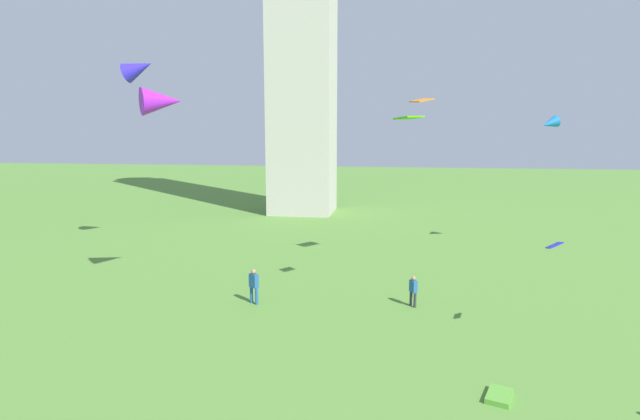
{
  "coord_description": "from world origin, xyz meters",
  "views": [
    {
      "loc": [
        2.73,
        -7.85,
        8.84
      ],
      "look_at": [
        -1.19,
        16.82,
        4.95
      ],
      "focal_mm": 28.35,
      "sensor_mm": 36.0,
      "label": 1
    }
  ],
  "objects_px": {
    "kite_flying_2": "(409,118)",
    "kite_flying_4": "(549,123)",
    "kite_flying_3": "(554,245)",
    "kite_flying_5": "(422,100)",
    "person_1": "(254,284)",
    "kite_flying_0": "(162,101)",
    "kite_flying_1": "(139,68)",
    "kite_bundle_0": "(499,396)",
    "person_2": "(413,289)"
  },
  "relations": [
    {
      "from": "kite_flying_3",
      "to": "kite_flying_5",
      "type": "height_order",
      "value": "kite_flying_5"
    },
    {
      "from": "kite_flying_2",
      "to": "kite_flying_5",
      "type": "relative_size",
      "value": 1.72
    },
    {
      "from": "kite_flying_0",
      "to": "kite_bundle_0",
      "type": "bearing_deg",
      "value": -155.6
    },
    {
      "from": "kite_flying_0",
      "to": "kite_flying_2",
      "type": "height_order",
      "value": "kite_flying_0"
    },
    {
      "from": "person_1",
      "to": "kite_flying_1",
      "type": "relative_size",
      "value": 0.77
    },
    {
      "from": "kite_flying_1",
      "to": "kite_flying_5",
      "type": "distance_m",
      "value": 21.19
    },
    {
      "from": "kite_flying_3",
      "to": "kite_flying_5",
      "type": "xyz_separation_m",
      "value": [
        -5.35,
        2.8,
        5.98
      ]
    },
    {
      "from": "person_1",
      "to": "person_2",
      "type": "distance_m",
      "value": 8.18
    },
    {
      "from": "person_2",
      "to": "kite_flying_5",
      "type": "distance_m",
      "value": 9.42
    },
    {
      "from": "person_1",
      "to": "kite_flying_1",
      "type": "bearing_deg",
      "value": -7.57
    },
    {
      "from": "kite_flying_0",
      "to": "kite_flying_2",
      "type": "distance_m",
      "value": 14.51
    },
    {
      "from": "kite_flying_0",
      "to": "kite_flying_4",
      "type": "height_order",
      "value": "kite_flying_0"
    },
    {
      "from": "person_1",
      "to": "kite_flying_0",
      "type": "relative_size",
      "value": 0.73
    },
    {
      "from": "kite_flying_1",
      "to": "kite_flying_5",
      "type": "bearing_deg",
      "value": -119.5
    },
    {
      "from": "kite_flying_1",
      "to": "kite_flying_0",
      "type": "bearing_deg",
      "value": -149.36
    },
    {
      "from": "kite_flying_3",
      "to": "kite_flying_5",
      "type": "relative_size",
      "value": 0.72
    },
    {
      "from": "kite_flying_0",
      "to": "kite_flying_1",
      "type": "xyz_separation_m",
      "value": [
        -5.85,
        8.72,
        2.76
      ]
    },
    {
      "from": "person_1",
      "to": "kite_flying_3",
      "type": "height_order",
      "value": "kite_flying_3"
    },
    {
      "from": "kite_flying_0",
      "to": "kite_flying_3",
      "type": "xyz_separation_m",
      "value": [
        18.32,
        -3.38,
        -6.09
      ]
    },
    {
      "from": "kite_flying_5",
      "to": "kite_bundle_0",
      "type": "distance_m",
      "value": 12.93
    },
    {
      "from": "person_2",
      "to": "kite_flying_2",
      "type": "height_order",
      "value": "kite_flying_2"
    },
    {
      "from": "kite_flying_0",
      "to": "kite_flying_5",
      "type": "xyz_separation_m",
      "value": [
        12.97,
        -0.58,
        -0.11
      ]
    },
    {
      "from": "person_2",
      "to": "kite_flying_2",
      "type": "distance_m",
      "value": 11.08
    },
    {
      "from": "person_1",
      "to": "kite_flying_2",
      "type": "bearing_deg",
      "value": -102.6
    },
    {
      "from": "kite_flying_1",
      "to": "kite_flying_2",
      "type": "distance_m",
      "value": 18.74
    },
    {
      "from": "kite_flying_2",
      "to": "kite_flying_1",
      "type": "bearing_deg",
      "value": 125.52
    },
    {
      "from": "kite_flying_4",
      "to": "kite_flying_5",
      "type": "distance_m",
      "value": 16.9
    },
    {
      "from": "kite_flying_2",
      "to": "kite_flying_4",
      "type": "bearing_deg",
      "value": -18.15
    },
    {
      "from": "kite_flying_0",
      "to": "person_1",
      "type": "bearing_deg",
      "value": -131.77
    },
    {
      "from": "person_2",
      "to": "kite_flying_4",
      "type": "relative_size",
      "value": 1.01
    },
    {
      "from": "kite_bundle_0",
      "to": "person_1",
      "type": "bearing_deg",
      "value": 143.98
    },
    {
      "from": "person_2",
      "to": "kite_flying_0",
      "type": "relative_size",
      "value": 0.64
    },
    {
      "from": "person_1",
      "to": "kite_flying_0",
      "type": "distance_m",
      "value": 10.46
    },
    {
      "from": "person_2",
      "to": "kite_bundle_0",
      "type": "distance_m",
      "value": 9.14
    },
    {
      "from": "person_2",
      "to": "kite_flying_4",
      "type": "distance_m",
      "value": 18.12
    },
    {
      "from": "kite_flying_4",
      "to": "kite_flying_5",
      "type": "xyz_separation_m",
      "value": [
        -9.39,
        -14.03,
        0.86
      ]
    },
    {
      "from": "kite_flying_5",
      "to": "person_1",
      "type": "bearing_deg",
      "value": 135.25
    },
    {
      "from": "kite_flying_1",
      "to": "kite_flying_4",
      "type": "distance_m",
      "value": 28.84
    },
    {
      "from": "person_2",
      "to": "kite_bundle_0",
      "type": "xyz_separation_m",
      "value": [
        2.66,
        -8.71,
        -0.81
      ]
    },
    {
      "from": "kite_flying_1",
      "to": "kite_bundle_0",
      "type": "distance_m",
      "value": 30.19
    },
    {
      "from": "kite_flying_4",
      "to": "kite_bundle_0",
      "type": "bearing_deg",
      "value": -45.79
    },
    {
      "from": "kite_flying_3",
      "to": "kite_flying_2",
      "type": "bearing_deg",
      "value": 29.72
    },
    {
      "from": "person_2",
      "to": "kite_bundle_0",
      "type": "height_order",
      "value": "person_2"
    },
    {
      "from": "kite_flying_0",
      "to": "kite_flying_1",
      "type": "height_order",
      "value": "kite_flying_1"
    },
    {
      "from": "kite_bundle_0",
      "to": "kite_flying_5",
      "type": "bearing_deg",
      "value": 108.63
    },
    {
      "from": "kite_flying_2",
      "to": "kite_flying_4",
      "type": "relative_size",
      "value": 1.26
    },
    {
      "from": "kite_flying_3",
      "to": "person_1",
      "type": "bearing_deg",
      "value": 78.53
    },
    {
      "from": "kite_flying_4",
      "to": "kite_bundle_0",
      "type": "xyz_separation_m",
      "value": [
        -6.83,
        -21.61,
        -9.3
      ]
    },
    {
      "from": "person_2",
      "to": "kite_flying_4",
      "type": "height_order",
      "value": "kite_flying_4"
    },
    {
      "from": "kite_flying_1",
      "to": "kite_flying_4",
      "type": "bearing_deg",
      "value": -83.69
    }
  ]
}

